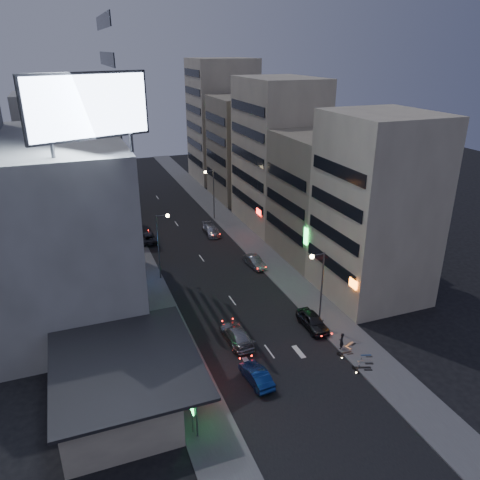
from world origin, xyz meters
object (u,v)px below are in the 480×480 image
parked_car_right_near (313,321)px  road_car_silver (237,335)px  parked_car_left (148,237)px  person (342,341)px  road_car_blue (256,375)px  scooter_black_b (351,346)px  scooter_blue (372,350)px  parked_car_right_mid (254,262)px  scooter_silver_b (352,337)px  scooter_silver_a (373,355)px  parked_car_right_far (211,230)px  scooter_black_a (371,361)px

parked_car_right_near → road_car_silver: bearing=176.8°
parked_car_left → person: 34.44m
road_car_blue → scooter_black_b: size_ratio=2.38×
parked_car_left → scooter_blue: size_ratio=2.84×
parked_car_right_mid → parked_car_left: bearing=124.2°
scooter_blue → parked_car_right_near: bearing=44.5°
road_car_silver → scooter_blue: bearing=148.4°
parked_car_right_mid → person: person is taller
scooter_silver_b → road_car_blue: bearing=78.4°
person → scooter_silver_a: size_ratio=0.82×
parked_car_right_mid → parked_car_right_far: size_ratio=0.85×
scooter_silver_a → scooter_blue: size_ratio=1.21×
person → scooter_silver_b: 1.71m
parked_car_right_mid → road_car_silver: size_ratio=0.79×
road_car_silver → scooter_silver_a: (10.14, -7.19, -0.02)m
scooter_blue → scooter_black_b: size_ratio=0.93×
road_car_blue → scooter_blue: size_ratio=2.54×
road_car_silver → scooter_blue: size_ratio=3.15×
person → scooter_black_b: bearing=97.0°
parked_car_left → scooter_black_b: size_ratio=2.65×
parked_car_right_mid → scooter_silver_b: bearing=-89.5°
parked_car_right_far → scooter_black_b: (3.14, -32.47, -0.03)m
scooter_blue → scooter_silver_b: (-0.50, 2.34, 0.03)m
scooter_black_a → road_car_silver: bearing=70.9°
person → scooter_black_a: (0.98, -3.25, -0.19)m
scooter_black_a → scooter_blue: size_ratio=1.24×
parked_car_right_near → scooter_black_a: parked_car_right_near is taller
person → scooter_silver_b: person is taller
road_car_silver → scooter_silver_b: (10.13, -4.04, -0.10)m
parked_car_right_mid → scooter_silver_a: parked_car_right_mid is taller
scooter_black_b → parked_car_right_near: bearing=20.5°
parked_car_right_mid → scooter_silver_a: (2.29, -21.82, 0.05)m
parked_car_right_near → parked_car_left: parked_car_right_near is taller
parked_car_right_mid → person: (0.70, -19.26, 0.26)m
scooter_blue → scooter_silver_b: 2.40m
road_car_silver → scooter_black_b: (9.20, -5.30, -0.09)m
road_car_silver → person: size_ratio=3.18×
scooter_silver_a → scooter_blue: bearing=-9.5°
parked_car_right_near → person: person is taller
parked_car_right_near → road_car_silver: parked_car_right_near is taller
parked_car_right_near → scooter_blue: size_ratio=2.77×
parked_car_right_mid → road_car_silver: 16.61m
road_car_blue → scooter_blue: (11.14, -0.35, -0.06)m
parked_car_right_near → road_car_blue: (-8.37, -5.57, -0.09)m
parked_car_right_near → person: 4.21m
scooter_silver_a → road_car_silver: bearing=76.6°
scooter_silver_a → scooter_black_b: size_ratio=1.13×
person → scooter_silver_a: bearing=85.2°
parked_car_right_mid → parked_car_right_far: bearing=91.7°
parked_car_left → scooter_silver_a: 37.40m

